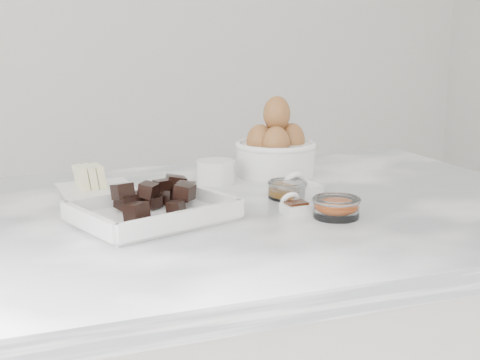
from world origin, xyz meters
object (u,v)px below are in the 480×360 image
at_px(chocolate_dish, 153,206).
at_px(salt_spoon, 300,187).
at_px(sugar_ramekin, 216,171).
at_px(zest_bowl, 336,207).
at_px(butter_plate, 96,185).
at_px(vanilla_spoon, 295,206).
at_px(honey_bowl, 287,189).
at_px(egg_bowl, 276,149).

distance_m(chocolate_dish, salt_spoon, 0.31).
height_order(sugar_ramekin, zest_bowl, sugar_ramekin).
bearing_deg(zest_bowl, butter_plate, 139.05).
distance_m(butter_plate, vanilla_spoon, 0.39).
xyz_separation_m(butter_plate, honey_bowl, (0.33, -0.15, -0.00)).
bearing_deg(egg_bowl, vanilla_spoon, -107.77).
relative_size(butter_plate, egg_bowl, 0.81).
xyz_separation_m(sugar_ramekin, egg_bowl, (0.15, 0.03, 0.03)).
relative_size(sugar_ramekin, egg_bowl, 0.44).
height_order(chocolate_dish, butter_plate, chocolate_dish).
xyz_separation_m(butter_plate, egg_bowl, (0.39, 0.05, 0.04)).
xyz_separation_m(butter_plate, salt_spoon, (0.36, -0.14, -0.00)).
relative_size(butter_plate, zest_bowl, 1.77).
height_order(butter_plate, honey_bowl, butter_plate).
bearing_deg(egg_bowl, butter_plate, -173.23).
xyz_separation_m(honey_bowl, zest_bowl, (0.02, -0.15, 0.00)).
bearing_deg(butter_plate, zest_bowl, -40.95).
xyz_separation_m(chocolate_dish, zest_bowl, (0.29, -0.09, -0.01)).
height_order(honey_bowl, zest_bowl, zest_bowl).
height_order(butter_plate, salt_spoon, butter_plate).
bearing_deg(honey_bowl, vanilla_spoon, -107.75).
height_order(chocolate_dish, honey_bowl, chocolate_dish).
bearing_deg(vanilla_spoon, egg_bowl, 72.23).
distance_m(sugar_ramekin, salt_spoon, 0.19).
height_order(egg_bowl, honey_bowl, egg_bowl).
distance_m(butter_plate, sugar_ramekin, 0.24).
relative_size(butter_plate, salt_spoon, 1.73).
xyz_separation_m(honey_bowl, salt_spoon, (0.03, 0.01, -0.00)).
bearing_deg(salt_spoon, chocolate_dish, -166.95).
distance_m(zest_bowl, vanilla_spoon, 0.07).
bearing_deg(zest_bowl, honey_bowl, 97.57).
bearing_deg(zest_bowl, egg_bowl, 82.88).
bearing_deg(chocolate_dish, honey_bowl, 12.60).
xyz_separation_m(zest_bowl, vanilla_spoon, (-0.05, 0.05, -0.01)).
relative_size(egg_bowl, honey_bowl, 2.38).
height_order(egg_bowl, zest_bowl, egg_bowl).
relative_size(egg_bowl, zest_bowl, 2.19).
height_order(zest_bowl, salt_spoon, salt_spoon).
distance_m(honey_bowl, zest_bowl, 0.15).
distance_m(egg_bowl, honey_bowl, 0.21).
xyz_separation_m(chocolate_dish, sugar_ramekin, (0.18, 0.22, 0.00)).
xyz_separation_m(butter_plate, sugar_ramekin, (0.24, 0.01, 0.01)).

